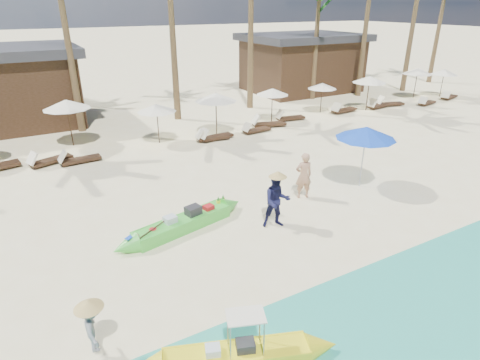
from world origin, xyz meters
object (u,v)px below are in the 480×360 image
tourist (304,176)px  blue_umbrella (366,133)px  yellow_canoe (236,356)px  green_canoe (183,223)px

tourist → blue_umbrella: bearing=-171.0°
tourist → blue_umbrella: blue_umbrella is taller
yellow_canoe → tourist: bearing=63.4°
green_canoe → tourist: 4.66m
green_canoe → blue_umbrella: size_ratio=2.17×
green_canoe → tourist: bearing=-12.4°
tourist → blue_umbrella: 2.83m
blue_umbrella → tourist: bearing=173.4°
green_canoe → yellow_canoe: yellow_canoe is taller
green_canoe → blue_umbrella: bearing=-14.8°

